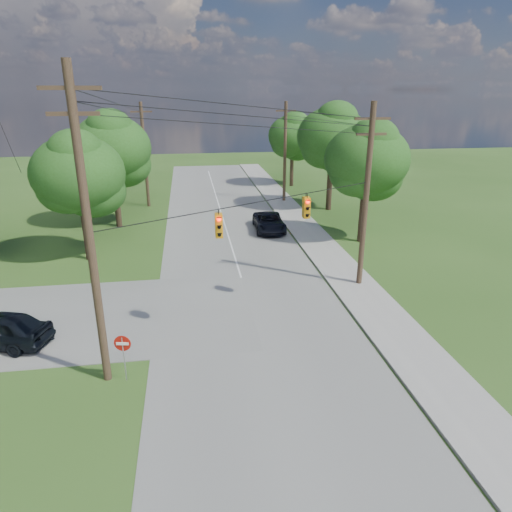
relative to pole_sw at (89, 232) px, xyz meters
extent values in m
plane|color=#2F511B|center=(4.60, -0.40, -6.23)|extent=(140.00, 140.00, 0.00)
cube|color=gray|center=(6.60, 4.60, -6.21)|extent=(10.00, 100.00, 0.03)
cube|color=#A6A29B|center=(13.30, 4.60, -6.17)|extent=(2.60, 100.00, 0.12)
cylinder|color=#4D3827|center=(0.00, 0.00, -0.23)|extent=(0.32, 0.32, 12.00)
cube|color=#4D3827|center=(0.00, 0.00, 4.87)|extent=(2.00, 0.12, 0.14)
cube|color=#4D3827|center=(0.00, 0.00, 4.07)|extent=(1.70, 0.12, 0.14)
cylinder|color=#4D3827|center=(13.50, 7.60, -0.98)|extent=(0.32, 0.32, 10.50)
cube|color=#4D3827|center=(13.50, 7.60, 3.37)|extent=(2.00, 0.12, 0.14)
cube|color=#4D3827|center=(13.50, 7.60, 2.57)|extent=(1.70, 0.12, 0.14)
cylinder|color=#4D3827|center=(13.50, 29.60, -1.23)|extent=(0.32, 0.32, 10.00)
cube|color=#4D3827|center=(13.50, 29.60, 2.87)|extent=(2.00, 0.12, 0.14)
cylinder|color=#4D3827|center=(-0.40, 29.60, -1.23)|extent=(0.32, 0.32, 10.00)
cube|color=#4D3827|center=(-0.40, 29.60, 2.87)|extent=(2.00, 0.12, 0.14)
cylinder|color=black|center=(6.75, 3.80, 4.12)|extent=(13.52, 7.63, 1.53)
cylinder|color=black|center=(6.75, 3.80, 3.72)|extent=(13.52, 7.63, 1.53)
cylinder|color=black|center=(6.75, 3.80, 3.32)|extent=(13.52, 7.63, 1.53)
cylinder|color=black|center=(13.50, 18.60, 3.12)|extent=(0.03, 22.00, 0.53)
cylinder|color=black|center=(-0.20, 14.80, 3.87)|extent=(0.43, 29.60, 2.03)
cylinder|color=black|center=(13.50, 18.60, 2.72)|extent=(0.03, 22.00, 0.53)
cylinder|color=black|center=(-0.20, 14.80, 3.47)|extent=(0.43, 29.60, 2.03)
cylinder|color=black|center=(6.75, 3.80, -0.03)|extent=(13.52, 7.63, 0.04)
cube|color=orange|center=(4.86, 2.62, -0.75)|extent=(0.32, 0.22, 1.05)
sphere|color=#FF0C05|center=(4.86, 2.48, -0.40)|extent=(0.17, 0.17, 0.17)
cube|color=orange|center=(4.86, 2.86, -0.75)|extent=(0.32, 0.22, 1.05)
sphere|color=#FF0C05|center=(4.86, 3.00, -0.40)|extent=(0.17, 0.17, 0.17)
cube|color=orange|center=(9.45, 5.20, -0.75)|extent=(0.32, 0.22, 1.05)
sphere|color=#FF0C05|center=(9.45, 5.06, -0.40)|extent=(0.17, 0.17, 0.17)
cube|color=orange|center=(9.45, 5.44, -0.75)|extent=(0.32, 0.22, 1.05)
sphere|color=#FF0C05|center=(9.45, 5.58, -0.40)|extent=(0.17, 0.17, 0.17)
cylinder|color=#452F22|center=(-3.40, 14.60, -4.65)|extent=(0.45, 0.45, 3.15)
ellipsoid|color=#245018|center=(-3.40, 14.60, -0.29)|extent=(6.00, 6.00, 4.92)
cylinder|color=#452F22|center=(-2.40, 22.60, -4.48)|extent=(0.50, 0.50, 3.50)
ellipsoid|color=#245018|center=(-2.40, 22.60, 0.37)|extent=(6.40, 6.40, 5.25)
cylinder|color=#452F22|center=(-4.40, 32.60, -4.57)|extent=(0.48, 0.47, 3.32)
ellipsoid|color=#245018|center=(-4.40, 32.60, 0.04)|extent=(6.00, 6.00, 4.92)
cylinder|color=#452F22|center=(16.60, 15.60, -4.57)|extent=(0.48, 0.48, 3.32)
ellipsoid|color=#245018|center=(16.60, 15.60, 0.04)|extent=(6.20, 6.20, 5.08)
cylinder|color=#452F22|center=(17.10, 25.60, -4.39)|extent=(0.52, 0.52, 3.67)
ellipsoid|color=#245018|center=(17.10, 25.60, 0.70)|extent=(6.60, 6.60, 5.41)
cylinder|color=#452F22|center=(16.10, 37.60, -4.65)|extent=(0.45, 0.45, 3.15)
ellipsoid|color=#245018|center=(16.10, 37.60, -0.29)|extent=(5.80, 5.80, 4.76)
imported|color=black|center=(10.10, 19.40, -5.49)|extent=(2.55, 5.19, 1.42)
cylinder|color=#999C9F|center=(0.76, -0.22, -5.25)|extent=(0.05, 0.05, 1.96)
cylinder|color=#AC130B|center=(0.76, -0.22, -4.53)|extent=(0.67, 0.16, 0.68)
cube|color=white|center=(0.76, -0.25, -4.53)|extent=(0.49, 0.12, 0.12)
camera|label=1|loc=(3.63, -16.42, 4.82)|focal=32.00mm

